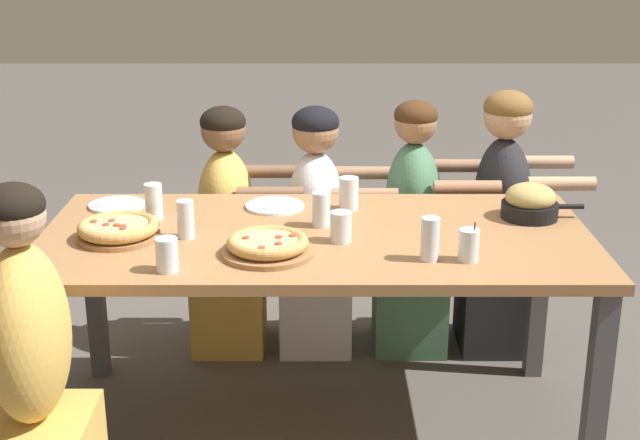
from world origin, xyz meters
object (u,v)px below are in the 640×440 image
(pizza_board_second, at_px, (272,245))
(diner_near_left, at_px, (37,393))
(skillet_bowl, at_px, (534,203))
(cocktail_glass_blue, at_px, (473,247))
(drinking_glass_e, at_px, (190,222))
(drinking_glass_b, at_px, (434,242))
(diner_far_center, at_px, (320,239))
(empty_plate_b, at_px, (121,205))
(diner_far_midleft, at_px, (232,240))
(drinking_glass_g, at_px, (325,212))
(diner_far_midright, at_px, (416,239))
(empty_plate_a, at_px, (279,206))
(diner_far_right, at_px, (505,232))
(drinking_glass_c, at_px, (353,196))
(drinking_glass_a, at_px, (171,256))
(drinking_glass_f, at_px, (345,229))
(pizza_board_main, at_px, (123,229))
(drinking_glass_d, at_px, (158,203))

(pizza_board_second, height_order, diner_near_left, diner_near_left)
(pizza_board_second, bearing_deg, skillet_bowl, 21.72)
(cocktail_glass_blue, distance_m, drinking_glass_e, 0.99)
(skillet_bowl, distance_m, cocktail_glass_blue, 0.54)
(drinking_glass_b, xyz_separation_m, diner_far_center, (-0.38, 0.96, -0.34))
(empty_plate_b, height_order, diner_far_midleft, diner_far_midleft)
(drinking_glass_g, xyz_separation_m, diner_far_midleft, (-0.41, 0.62, -0.34))
(diner_far_midright, bearing_deg, pizza_board_second, -32.86)
(empty_plate_a, xyz_separation_m, drinking_glass_e, (-0.30, -0.35, 0.05))
(diner_far_right, bearing_deg, empty_plate_a, -67.95)
(drinking_glass_c, height_order, diner_far_center, diner_far_center)
(empty_plate_a, xyz_separation_m, diner_far_midright, (0.59, 0.40, -0.28))
(empty_plate_b, height_order, cocktail_glass_blue, cocktail_glass_blue)
(drinking_glass_b, bearing_deg, drinking_glass_g, 136.45)
(drinking_glass_a, bearing_deg, drinking_glass_c, 46.65)
(diner_far_midleft, bearing_deg, empty_plate_b, -45.43)
(drinking_glass_g, distance_m, diner_far_midleft, 0.82)
(drinking_glass_f, height_order, drinking_glass_g, drinking_glass_g)
(drinking_glass_c, xyz_separation_m, diner_far_right, (0.69, 0.42, -0.30))
(empty_plate_a, distance_m, drinking_glass_f, 0.46)
(pizza_board_second, xyz_separation_m, empty_plate_b, (-0.63, 0.53, -0.03))
(drinking_glass_e, distance_m, diner_far_right, 1.51)
(pizza_board_main, height_order, empty_plate_b, pizza_board_main)
(empty_plate_b, bearing_deg, drinking_glass_b, -26.30)
(pizza_board_main, xyz_separation_m, cocktail_glass_blue, (1.21, -0.21, 0.01))
(empty_plate_a, height_order, drinking_glass_g, drinking_glass_g)
(empty_plate_a, distance_m, diner_near_left, 1.23)
(cocktail_glass_blue, height_order, drinking_glass_b, drinking_glass_b)
(drinking_glass_b, distance_m, drinking_glass_c, 0.60)
(empty_plate_b, height_order, drinking_glass_g, drinking_glass_g)
(drinking_glass_f, bearing_deg, drinking_glass_g, 112.59)
(drinking_glass_f, height_order, diner_far_midright, diner_far_midright)
(empty_plate_b, distance_m, drinking_glass_c, 0.92)
(empty_plate_a, bearing_deg, diner_far_right, 22.05)
(drinking_glass_b, xyz_separation_m, diner_near_left, (-1.22, -0.43, -0.32))
(diner_far_center, bearing_deg, pizza_board_second, -10.01)
(drinking_glass_b, bearing_deg, empty_plate_a, 133.87)
(pizza_board_second, distance_m, drinking_glass_c, 0.57)
(drinking_glass_c, height_order, drinking_glass_d, drinking_glass_d)
(pizza_board_main, bearing_deg, cocktail_glass_blue, -10.04)
(pizza_board_second, distance_m, diner_far_midleft, 0.99)
(skillet_bowl, bearing_deg, diner_far_center, 147.14)
(diner_far_right, bearing_deg, drinking_glass_a, -50.70)
(drinking_glass_c, height_order, drinking_glass_e, drinking_glass_e)
(skillet_bowl, bearing_deg, diner_far_right, 89.15)
(diner_near_left, bearing_deg, diner_far_midright, -42.17)
(cocktail_glass_blue, xyz_separation_m, drinking_glass_b, (-0.13, 0.01, 0.01))
(drinking_glass_b, relative_size, diner_far_right, 0.12)
(drinking_glass_d, bearing_deg, drinking_glass_g, -7.27)
(pizza_board_main, height_order, drinking_glass_d, drinking_glass_d)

